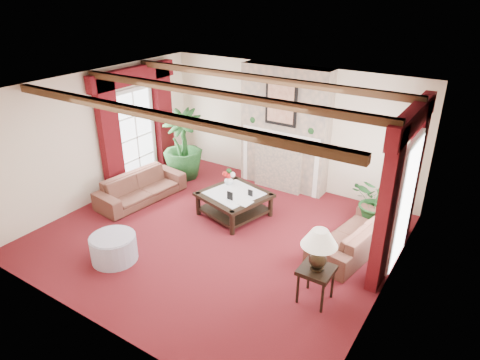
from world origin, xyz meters
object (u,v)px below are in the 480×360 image
Objects in this scene: sofa_right at (355,230)px; potted_palm at (183,159)px; ottoman at (114,248)px; sofa_left at (140,183)px; coffee_table at (234,204)px; side_table at (315,284)px.

potted_palm reaches higher than sofa_right.
sofa_right is at bearing -9.69° from potted_palm.
sofa_right reaches higher than ottoman.
sofa_right is at bearing -74.80° from sofa_left.
potted_palm is at bearing 170.79° from coffee_table.
ottoman is at bearing -95.54° from coffee_table.
coffee_table is 1.53× the size of ottoman.
ottoman is at bearing -42.99° from sofa_right.
ottoman is (-3.27, -2.49, -0.16)m from sofa_right.
potted_palm reaches higher than sofa_left.
coffee_table is at bearing 148.55° from side_table.
sofa_left reaches higher than side_table.
side_table is (2.38, -1.46, 0.04)m from coffee_table.
side_table is at bearing -16.89° from coffee_table.
sofa_right is 1.74× the size of coffee_table.
ottoman is (-0.86, -2.35, -0.02)m from coffee_table.
coffee_table is (-2.41, -0.14, -0.15)m from sofa_right.
potted_palm reaches higher than side_table.
potted_palm is 2.23m from coffee_table.
ottoman is at bearing -70.14° from potted_palm.
side_table reaches higher than ottoman.
sofa_right is at bearing 17.80° from coffee_table.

